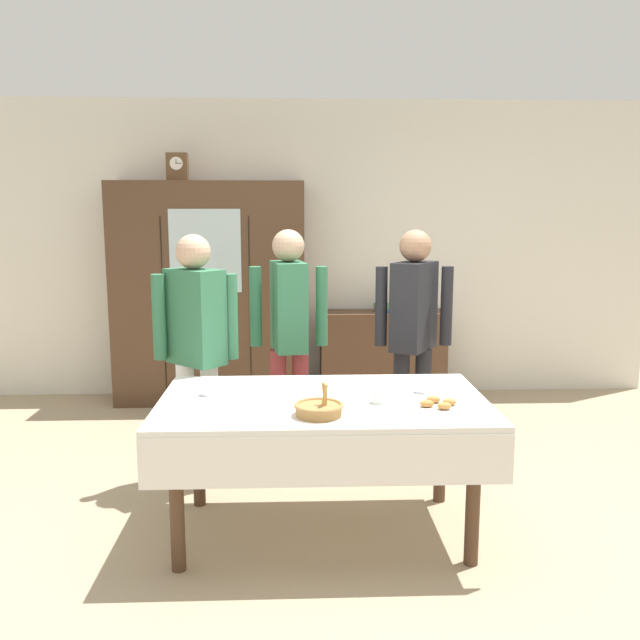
# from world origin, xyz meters

# --- Properties ---
(ground_plane) EXTENTS (12.00, 12.00, 0.00)m
(ground_plane) POSITION_xyz_m (0.00, 0.00, 0.00)
(ground_plane) COLOR tan
(ground_plane) RESTS_ON ground
(back_wall) EXTENTS (6.40, 0.10, 2.70)m
(back_wall) POSITION_xyz_m (0.00, 2.65, 1.35)
(back_wall) COLOR silver
(back_wall) RESTS_ON ground
(dining_table) EXTENTS (1.70, 1.01, 0.74)m
(dining_table) POSITION_xyz_m (0.00, -0.24, 0.64)
(dining_table) COLOR #4C3321
(dining_table) RESTS_ON ground
(wall_cabinet) EXTENTS (1.68, 0.46, 1.96)m
(wall_cabinet) POSITION_xyz_m (-0.90, 2.35, 0.98)
(wall_cabinet) COLOR #4C3321
(wall_cabinet) RESTS_ON ground
(mantel_clock) EXTENTS (0.18, 0.11, 0.24)m
(mantel_clock) POSITION_xyz_m (-1.15, 2.35, 2.08)
(mantel_clock) COLOR brown
(mantel_clock) RESTS_ON wall_cabinet
(bookshelf_low) EXTENTS (1.14, 0.35, 0.80)m
(bookshelf_low) POSITION_xyz_m (0.66, 2.41, 0.40)
(bookshelf_low) COLOR #4C3321
(bookshelf_low) RESTS_ON ground
(book_stack) EXTENTS (0.15, 0.21, 0.07)m
(book_stack) POSITION_xyz_m (0.66, 2.41, 0.84)
(book_stack) COLOR #2D5184
(book_stack) RESTS_ON bookshelf_low
(tea_cup_near_left) EXTENTS (0.13, 0.13, 0.06)m
(tea_cup_near_left) POSITION_xyz_m (0.28, -0.32, 0.77)
(tea_cup_near_left) COLOR silver
(tea_cup_near_left) RESTS_ON dining_table
(tea_cup_far_left) EXTENTS (0.13, 0.13, 0.06)m
(tea_cup_far_left) POSITION_xyz_m (-0.60, -0.14, 0.77)
(tea_cup_far_left) COLOR white
(tea_cup_far_left) RESTS_ON dining_table
(tea_cup_center) EXTENTS (0.13, 0.13, 0.06)m
(tea_cup_center) POSITION_xyz_m (0.54, -0.13, 0.77)
(tea_cup_center) COLOR white
(tea_cup_center) RESTS_ON dining_table
(bread_basket) EXTENTS (0.24, 0.24, 0.16)m
(bread_basket) POSITION_xyz_m (-0.03, -0.49, 0.78)
(bread_basket) COLOR #9E7542
(bread_basket) RESTS_ON dining_table
(pastry_plate) EXTENTS (0.28, 0.28, 0.05)m
(pastry_plate) POSITION_xyz_m (0.56, -0.40, 0.76)
(pastry_plate) COLOR white
(pastry_plate) RESTS_ON dining_table
(spoon_near_right) EXTENTS (0.12, 0.02, 0.01)m
(spoon_near_right) POSITION_xyz_m (0.08, 0.04, 0.75)
(spoon_near_right) COLOR silver
(spoon_near_right) RESTS_ON dining_table
(spoon_center) EXTENTS (0.12, 0.02, 0.01)m
(spoon_center) POSITION_xyz_m (-0.58, 0.07, 0.75)
(spoon_center) COLOR silver
(spoon_center) RESTS_ON dining_table
(person_beside_shelf) EXTENTS (0.52, 0.39, 1.59)m
(person_beside_shelf) POSITION_xyz_m (-0.18, 0.83, 0.96)
(person_beside_shelf) COLOR #933338
(person_beside_shelf) RESTS_ON ground
(person_near_right_end) EXTENTS (0.52, 0.39, 1.57)m
(person_near_right_end) POSITION_xyz_m (-0.75, 0.48, 0.95)
(person_near_right_end) COLOR silver
(person_near_right_end) RESTS_ON ground
(person_behind_table_right) EXTENTS (0.52, 0.41, 1.59)m
(person_behind_table_right) POSITION_xyz_m (0.65, 0.81, 0.96)
(person_behind_table_right) COLOR #232328
(person_behind_table_right) RESTS_ON ground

